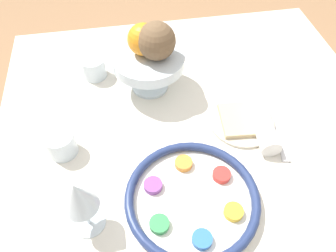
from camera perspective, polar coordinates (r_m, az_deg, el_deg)
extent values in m
plane|color=#99704C|center=(1.42, 3.61, -21.12)|extent=(8.00, 8.00, 0.00)
cube|color=silver|center=(1.10, 4.53, -15.24)|extent=(1.13, 1.00, 0.70)
cylinder|color=white|center=(0.72, 4.17, -12.88)|extent=(0.29, 0.29, 0.01)
torus|color=navy|center=(0.70, 4.24, -12.33)|extent=(0.29, 0.29, 0.02)
cylinder|color=orange|center=(0.75, 2.73, -6.51)|extent=(0.04, 0.04, 0.01)
cylinder|color=#844299|center=(0.72, -2.63, -10.30)|extent=(0.04, 0.04, 0.01)
cylinder|color=#33934C|center=(0.68, -1.51, -16.73)|extent=(0.04, 0.04, 0.01)
cylinder|color=#2D6BB7|center=(0.67, 5.96, -19.04)|extent=(0.04, 0.04, 0.01)
cylinder|color=gold|center=(0.70, 11.34, -14.44)|extent=(0.04, 0.04, 0.01)
cylinder|color=red|center=(0.74, 9.31, -8.40)|extent=(0.04, 0.04, 0.01)
cylinder|color=silver|center=(0.72, -13.52, -15.98)|extent=(0.07, 0.07, 0.00)
cylinder|color=silver|center=(0.68, -14.14, -14.61)|extent=(0.01, 0.01, 0.08)
cone|color=silver|center=(0.62, -15.47, -11.63)|extent=(0.07, 0.07, 0.07)
cylinder|color=silver|center=(0.94, -3.14, 7.03)|extent=(0.10, 0.10, 0.01)
cylinder|color=silver|center=(0.91, -3.24, 8.86)|extent=(0.03, 0.03, 0.07)
cylinder|color=silver|center=(0.88, -3.39, 11.35)|extent=(0.19, 0.19, 0.03)
sphere|color=orange|center=(0.85, -4.31, 14.82)|extent=(0.08, 0.08, 0.08)
sphere|color=brown|center=(0.83, -2.02, 14.58)|extent=(0.10, 0.10, 0.10)
cylinder|color=beige|center=(0.86, 12.72, 0.68)|extent=(0.17, 0.17, 0.01)
cube|color=#D1B784|center=(0.85, 12.83, 1.11)|extent=(0.12, 0.12, 0.01)
cylinder|color=white|center=(0.84, 16.20, 0.23)|extent=(0.16, 0.06, 0.05)
cylinder|color=silver|center=(0.98, -12.82, 9.90)|extent=(0.07, 0.07, 0.06)
cylinder|color=silver|center=(0.81, -18.13, -2.97)|extent=(0.07, 0.07, 0.06)
cube|color=silver|center=(0.87, 19.04, -1.29)|extent=(0.17, 0.06, 0.01)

